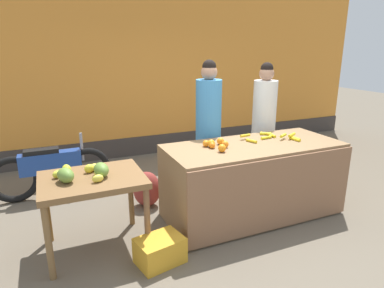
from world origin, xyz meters
TOP-DOWN VIEW (x-y plane):
  - ground_plane at (0.00, 0.00)m, footprint 24.00×24.00m
  - market_wall_back at (0.00, 2.98)m, footprint 9.57×0.23m
  - fruit_stall_counter at (0.45, -0.01)m, footprint 2.13×0.93m
  - side_table_wooden at (-1.44, 0.00)m, footprint 1.00×0.78m
  - banana_bunch_pile at (0.82, 0.12)m, footprint 0.71×0.52m
  - orange_pile at (-0.03, 0.05)m, footprint 0.28×0.35m
  - mango_papaya_pile at (-1.50, 0.01)m, footprint 0.54×0.48m
  - vendor_woman_blue_shirt at (0.18, 0.70)m, footprint 0.34×0.34m
  - vendor_woman_white_shirt at (1.12, 0.77)m, footprint 0.34×0.34m
  - parked_motorcycle at (-1.81, 1.54)m, footprint 1.60×0.18m
  - produce_crate at (-0.92, -0.50)m, footprint 0.50×0.40m
  - produce_sack at (-0.69, 0.73)m, footprint 0.45×0.42m

SIDE VIEW (x-z plane):
  - ground_plane at x=0.00m, z-range 0.00..0.00m
  - produce_crate at x=-0.92m, z-range 0.00..0.26m
  - produce_sack at x=-0.69m, z-range 0.00..0.47m
  - parked_motorcycle at x=-1.81m, z-range -0.04..0.84m
  - fruit_stall_counter at x=0.45m, z-range 0.00..0.91m
  - side_table_wooden at x=-1.44m, z-range 0.29..1.09m
  - mango_papaya_pile at x=-1.50m, z-range 0.79..0.93m
  - vendor_woman_white_shirt at x=1.12m, z-range 0.01..1.83m
  - banana_bunch_pile at x=0.82m, z-range 0.90..0.97m
  - vendor_woman_blue_shirt at x=0.18m, z-range 0.01..1.88m
  - orange_pile at x=-0.03m, z-range 0.91..1.00m
  - market_wall_back at x=0.00m, z-range -0.03..3.21m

